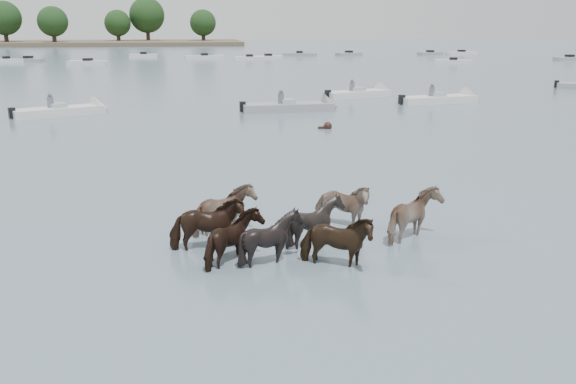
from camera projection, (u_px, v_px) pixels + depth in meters
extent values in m
plane|color=#4A5B6B|center=(325.00, 238.00, 15.30)|extent=(400.00, 400.00, 0.00)
imported|color=black|center=(207.00, 228.00, 14.34)|extent=(1.81, 0.93, 1.48)
imported|color=#7D6955|center=(225.00, 214.00, 15.50)|extent=(1.81, 1.86, 1.43)
imported|color=black|center=(316.00, 225.00, 14.71)|extent=(1.61, 1.54, 1.41)
imported|color=#7B6053|center=(342.00, 208.00, 16.10)|extent=(1.79, 1.55, 1.39)
imported|color=black|center=(235.00, 243.00, 13.56)|extent=(1.49, 1.62, 1.36)
imported|color=black|center=(271.00, 241.00, 13.59)|extent=(1.62, 1.55, 1.41)
imported|color=black|center=(336.00, 245.00, 13.36)|extent=(1.85, 1.37, 1.42)
imported|color=#7C6754|center=(416.00, 219.00, 15.03)|extent=(1.76, 1.86, 1.47)
sphere|color=black|center=(328.00, 126.00, 31.25)|extent=(0.44, 0.44, 0.44)
cube|color=black|center=(323.00, 128.00, 31.24)|extent=(0.50, 0.22, 0.18)
cube|color=silver|center=(59.00, 112.00, 35.66)|extent=(5.25, 3.64, 0.55)
cone|color=silver|center=(101.00, 109.00, 37.05)|extent=(1.51, 1.83, 1.60)
cube|color=#99ADB7|center=(58.00, 106.00, 35.56)|extent=(1.21, 1.36, 0.35)
cube|color=black|center=(12.00, 113.00, 34.23)|extent=(0.47, 0.47, 0.60)
cylinder|color=#595966|center=(50.00, 103.00, 35.45)|extent=(0.36, 0.36, 0.70)
sphere|color=#595966|center=(50.00, 95.00, 35.33)|extent=(0.24, 0.24, 0.24)
cube|color=gray|center=(287.00, 108.00, 37.51)|extent=(5.64, 1.92, 0.55)
cone|color=gray|center=(331.00, 106.00, 38.09)|extent=(0.99, 1.65, 1.60)
cube|color=#99ADB7|center=(287.00, 102.00, 37.42)|extent=(0.86, 1.17, 0.35)
cube|color=black|center=(243.00, 107.00, 36.90)|extent=(0.37, 0.37, 0.60)
cylinder|color=#595966|center=(281.00, 99.00, 37.31)|extent=(0.36, 0.36, 0.70)
sphere|color=#595966|center=(281.00, 91.00, 37.19)|extent=(0.24, 0.24, 0.24)
cube|color=silver|center=(357.00, 94.00, 44.53)|extent=(5.30, 3.19, 0.55)
cone|color=silver|center=(385.00, 93.00, 45.69)|extent=(1.38, 1.81, 1.60)
cube|color=#99ADB7|center=(357.00, 90.00, 44.44)|extent=(1.13, 1.32, 0.35)
cube|color=black|center=(328.00, 94.00, 43.33)|extent=(0.45, 0.45, 0.60)
cylinder|color=#595966|center=(352.00, 87.00, 44.33)|extent=(0.36, 0.36, 0.70)
sphere|color=#595966|center=(352.00, 81.00, 44.21)|extent=(0.24, 0.24, 0.24)
cube|color=silver|center=(437.00, 100.00, 41.28)|extent=(5.65, 2.61, 0.55)
cone|color=silver|center=(471.00, 98.00, 42.18)|extent=(1.19, 1.74, 1.60)
cube|color=#99ADB7|center=(437.00, 95.00, 41.18)|extent=(1.00, 1.25, 0.35)
cube|color=black|center=(402.00, 99.00, 40.34)|extent=(0.41, 0.41, 0.60)
cylinder|color=#595966|center=(432.00, 92.00, 41.07)|extent=(0.36, 0.36, 0.70)
sphere|color=#595966|center=(432.00, 85.00, 40.95)|extent=(0.24, 0.24, 0.24)
cube|color=black|center=(557.00, 84.00, 50.74)|extent=(0.47, 0.47, 0.60)
cube|color=silver|center=(7.00, 61.00, 84.86)|extent=(5.53, 3.20, 0.60)
cube|color=black|center=(6.00, 58.00, 84.76)|extent=(1.28, 1.28, 0.50)
cube|color=gray|center=(29.00, 60.00, 85.86)|extent=(4.80, 3.01, 0.60)
cube|color=black|center=(28.00, 58.00, 85.76)|extent=(1.29, 1.29, 0.50)
cube|color=silver|center=(88.00, 63.00, 80.01)|extent=(5.60, 3.25, 0.60)
cube|color=black|center=(88.00, 60.00, 79.91)|extent=(1.28, 1.28, 0.50)
cube|color=silver|center=(144.00, 56.00, 97.68)|extent=(4.41, 1.60, 0.60)
cube|color=black|center=(144.00, 54.00, 97.57)|extent=(1.02, 1.02, 0.50)
cube|color=silver|center=(204.00, 57.00, 93.51)|extent=(6.13, 2.25, 0.60)
cube|color=black|center=(204.00, 55.00, 93.41)|extent=(1.12, 1.12, 0.50)
cube|color=silver|center=(250.00, 59.00, 90.20)|extent=(4.33, 1.56, 0.60)
cube|color=black|center=(249.00, 56.00, 90.10)|extent=(1.01, 1.01, 0.50)
cube|color=silver|center=(268.00, 58.00, 92.35)|extent=(4.54, 2.19, 0.60)
cube|color=black|center=(268.00, 55.00, 92.25)|extent=(1.15, 1.15, 0.50)
cube|color=gray|center=(300.00, 55.00, 101.42)|extent=(5.80, 3.08, 0.60)
cube|color=black|center=(300.00, 52.00, 101.32)|extent=(1.25, 1.25, 0.50)
cube|color=gray|center=(349.00, 54.00, 102.73)|extent=(4.86, 3.05, 0.60)
cube|color=black|center=(349.00, 52.00, 102.63)|extent=(1.29, 1.29, 0.50)
cube|color=silver|center=(453.00, 62.00, 81.93)|extent=(5.03, 3.00, 0.60)
cube|color=black|center=(453.00, 59.00, 81.82)|extent=(1.27, 1.27, 0.50)
cube|color=gray|center=(430.00, 54.00, 104.37)|extent=(4.74, 2.72, 0.60)
cube|color=black|center=(430.00, 52.00, 104.27)|extent=(1.24, 1.24, 0.50)
cube|color=silver|center=(461.00, 54.00, 105.70)|extent=(6.15, 3.10, 0.60)
cube|color=black|center=(462.00, 51.00, 105.60)|extent=(1.24, 1.24, 0.50)
cube|color=gray|center=(569.00, 59.00, 89.36)|extent=(5.11, 2.53, 0.60)
cube|color=black|center=(570.00, 56.00, 89.26)|extent=(1.19, 1.19, 0.50)
cylinder|color=#382619|center=(6.00, 38.00, 146.82)|extent=(1.00, 1.00, 3.61)
sphere|color=black|center=(4.00, 18.00, 145.57)|extent=(8.02, 8.02, 8.02)
cylinder|color=#382619|center=(54.00, 39.00, 146.17)|extent=(1.00, 1.00, 3.18)
sphere|color=black|center=(53.00, 21.00, 145.07)|extent=(7.06, 7.06, 7.06)
cylinder|color=#382619|center=(119.00, 39.00, 156.69)|extent=(1.00, 1.00, 2.97)
sphere|color=black|center=(118.00, 23.00, 155.65)|extent=(6.60, 6.60, 6.60)
cylinder|color=#382619|center=(148.00, 36.00, 161.29)|extent=(1.00, 1.00, 4.08)
sphere|color=black|center=(147.00, 15.00, 159.88)|extent=(9.07, 9.07, 9.07)
cylinder|color=#382619|center=(204.00, 38.00, 159.54)|extent=(1.00, 1.00, 3.02)
sphere|color=black|center=(203.00, 23.00, 158.50)|extent=(6.72, 6.72, 6.72)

